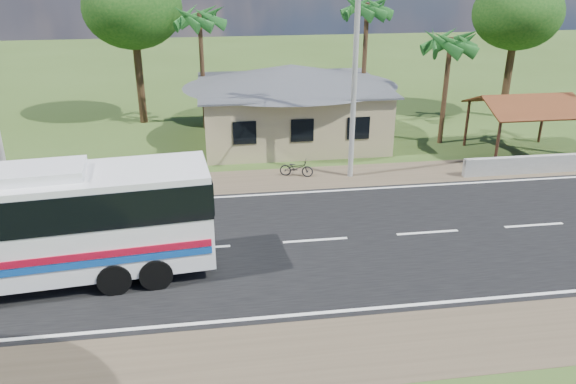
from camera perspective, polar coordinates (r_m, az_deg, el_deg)
name	(u,v)px	position (r m, az deg, el deg)	size (l,w,h in m)	color
ground	(315,241)	(21.59, 2.78, -4.96)	(120.00, 120.00, 0.00)	#334B1A
road	(315,240)	(21.59, 2.79, -4.93)	(120.00, 16.00, 0.03)	black
house	(291,95)	(32.93, 0.29, 9.82)	(12.40, 10.00, 5.00)	tan
waiting_shed	(526,105)	(32.81, 22.99, 8.13)	(5.20, 4.48, 3.35)	#341E13
concrete_barrier	(530,165)	(30.55, 23.39, 2.57)	(7.00, 0.30, 0.90)	#9E9E99
utility_poles	(348,58)	(26.38, 6.16, 13.35)	(32.80, 2.22, 11.00)	#9E9E99
palm_near	(450,43)	(32.85, 16.18, 14.37)	(2.80, 2.80, 6.70)	#47301E
palm_mid	(367,9)	(35.71, 8.04, 17.97)	(2.80, 2.80, 8.20)	#47301E
palm_far	(199,19)	(34.89, -8.99, 17.01)	(2.80, 2.80, 7.70)	#47301E
tree_behind_house	(133,9)	(37.09, -15.51, 17.51)	(6.00, 6.00, 9.61)	#47301E
tree_behind_shed	(517,14)	(40.11, 22.27, 16.41)	(5.60, 5.60, 9.02)	#47301E
coach_bus	(2,223)	(19.83, -27.05, -2.78)	(13.30, 4.03, 4.07)	white
motorcycle	(296,168)	(27.63, 0.86, 2.46)	(0.58, 1.66, 0.87)	black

